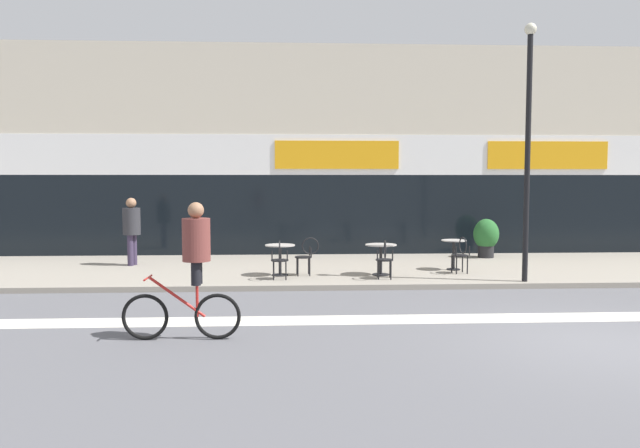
{
  "coord_description": "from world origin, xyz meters",
  "views": [
    {
      "loc": [
        -4.7,
        -8.74,
        2.41
      ],
      "look_at": [
        -3.93,
        6.18,
        1.32
      ],
      "focal_mm": 35.0,
      "sensor_mm": 36.0,
      "label": 1
    }
  ],
  "objects_px": {
    "bistro_table_2": "(454,249)",
    "cyclist_0": "(192,262)",
    "cafe_chair_1_near": "(385,257)",
    "pedestrian_near_end": "(132,225)",
    "lamp_post": "(528,135)",
    "cafe_chair_0_near": "(280,257)",
    "planter_pot": "(486,236)",
    "cafe_chair_2_near": "(461,252)",
    "bistro_table_1": "(381,253)",
    "cafe_chair_0_side": "(306,254)",
    "bistro_table_0": "(280,253)"
  },
  "relations": [
    {
      "from": "bistro_table_2",
      "to": "cyclist_0",
      "type": "xyz_separation_m",
      "value": [
        -5.58,
        -6.05,
        0.52
      ]
    },
    {
      "from": "cafe_chair_1_near",
      "to": "pedestrian_near_end",
      "type": "distance_m",
      "value": 6.86
    },
    {
      "from": "cafe_chair_1_near",
      "to": "lamp_post",
      "type": "height_order",
      "value": "lamp_post"
    },
    {
      "from": "cafe_chair_1_near",
      "to": "pedestrian_near_end",
      "type": "bearing_deg",
      "value": 71.98
    },
    {
      "from": "cafe_chair_0_near",
      "to": "planter_pot",
      "type": "xyz_separation_m",
      "value": [
        5.94,
        3.7,
        0.1
      ]
    },
    {
      "from": "cafe_chair_2_near",
      "to": "bistro_table_1",
      "type": "bearing_deg",
      "value": 85.02
    },
    {
      "from": "planter_pot",
      "to": "cyclist_0",
      "type": "distance_m",
      "value": 11.09
    },
    {
      "from": "cafe_chair_0_side",
      "to": "cafe_chair_1_near",
      "type": "xyz_separation_m",
      "value": [
        1.76,
        -0.69,
        0.0
      ]
    },
    {
      "from": "bistro_table_0",
      "to": "cafe_chair_0_near",
      "type": "xyz_separation_m",
      "value": [
        0.0,
        -0.63,
        -0.01
      ]
    },
    {
      "from": "bistro_table_0",
      "to": "lamp_post",
      "type": "distance_m",
      "value": 6.21
    },
    {
      "from": "bistro_table_1",
      "to": "cafe_chair_2_near",
      "type": "bearing_deg",
      "value": 3.46
    },
    {
      "from": "cyclist_0",
      "to": "pedestrian_near_end",
      "type": "relative_size",
      "value": 1.16
    },
    {
      "from": "planter_pot",
      "to": "pedestrian_near_end",
      "type": "relative_size",
      "value": 0.63
    },
    {
      "from": "bistro_table_0",
      "to": "pedestrian_near_end",
      "type": "distance_m",
      "value": 4.42
    },
    {
      "from": "cafe_chair_0_near",
      "to": "lamp_post",
      "type": "xyz_separation_m",
      "value": [
        5.46,
        -0.51,
        2.72
      ]
    },
    {
      "from": "bistro_table_0",
      "to": "pedestrian_near_end",
      "type": "bearing_deg",
      "value": 153.66
    },
    {
      "from": "bistro_table_0",
      "to": "lamp_post",
      "type": "relative_size",
      "value": 0.13
    },
    {
      "from": "bistro_table_0",
      "to": "planter_pot",
      "type": "xyz_separation_m",
      "value": [
        5.94,
        3.07,
        0.09
      ]
    },
    {
      "from": "cafe_chair_0_side",
      "to": "cafe_chair_0_near",
      "type": "bearing_deg",
      "value": 41.34
    },
    {
      "from": "cafe_chair_1_near",
      "to": "pedestrian_near_end",
      "type": "xyz_separation_m",
      "value": [
        -6.31,
        2.63,
        0.54
      ]
    },
    {
      "from": "bistro_table_2",
      "to": "cafe_chair_2_near",
      "type": "distance_m",
      "value": 0.63
    },
    {
      "from": "cafe_chair_0_side",
      "to": "cafe_chair_2_near",
      "type": "distance_m",
      "value": 3.73
    },
    {
      "from": "bistro_table_1",
      "to": "lamp_post",
      "type": "height_order",
      "value": "lamp_post"
    },
    {
      "from": "bistro_table_0",
      "to": "pedestrian_near_end",
      "type": "height_order",
      "value": "pedestrian_near_end"
    },
    {
      "from": "bistro_table_0",
      "to": "cafe_chair_0_side",
      "type": "relative_size",
      "value": 0.81
    },
    {
      "from": "bistro_table_0",
      "to": "cafe_chair_2_near",
      "type": "relative_size",
      "value": 0.81
    },
    {
      "from": "bistro_table_0",
      "to": "bistro_table_1",
      "type": "bearing_deg",
      "value": -1.42
    },
    {
      "from": "planter_pot",
      "to": "lamp_post",
      "type": "height_order",
      "value": "lamp_post"
    },
    {
      "from": "bistro_table_2",
      "to": "cyclist_0",
      "type": "distance_m",
      "value": 8.25
    },
    {
      "from": "lamp_post",
      "to": "pedestrian_near_end",
      "type": "height_order",
      "value": "lamp_post"
    },
    {
      "from": "cafe_chair_2_near",
      "to": "planter_pot",
      "type": "xyz_separation_m",
      "value": [
        1.58,
        3.01,
        0.1
      ]
    },
    {
      "from": "cyclist_0",
      "to": "cafe_chair_1_near",
      "type": "bearing_deg",
      "value": -126.99
    },
    {
      "from": "bistro_table_1",
      "to": "bistro_table_2",
      "type": "height_order",
      "value": "bistro_table_2"
    },
    {
      "from": "planter_pot",
      "to": "pedestrian_near_end",
      "type": "bearing_deg",
      "value": -173.47
    },
    {
      "from": "bistro_table_2",
      "to": "cafe_chair_1_near",
      "type": "bearing_deg",
      "value": -145.04
    },
    {
      "from": "cafe_chair_0_near",
      "to": "cafe_chair_0_side",
      "type": "relative_size",
      "value": 1.0
    },
    {
      "from": "cafe_chair_2_near",
      "to": "cafe_chair_0_near",
      "type": "bearing_deg",
      "value": 90.51
    },
    {
      "from": "pedestrian_near_end",
      "to": "cafe_chair_0_near",
      "type": "bearing_deg",
      "value": -16.98
    },
    {
      "from": "cafe_chair_0_side",
      "to": "pedestrian_near_end",
      "type": "bearing_deg",
      "value": -26.97
    },
    {
      "from": "cyclist_0",
      "to": "cafe_chair_0_near",
      "type": "bearing_deg",
      "value": -103.91
    },
    {
      "from": "cafe_chair_0_side",
      "to": "pedestrian_near_end",
      "type": "xyz_separation_m",
      "value": [
        -4.55,
        1.94,
        0.54
      ]
    },
    {
      "from": "cafe_chair_0_near",
      "to": "bistro_table_0",
      "type": "bearing_deg",
      "value": -0.04
    },
    {
      "from": "cafe_chair_2_near",
      "to": "cafe_chair_0_side",
      "type": "bearing_deg",
      "value": 82.4
    },
    {
      "from": "cafe_chair_1_near",
      "to": "lamp_post",
      "type": "distance_m",
      "value": 4.13
    },
    {
      "from": "cafe_chair_0_near",
      "to": "lamp_post",
      "type": "height_order",
      "value": "lamp_post"
    },
    {
      "from": "bistro_table_0",
      "to": "cafe_chair_1_near",
      "type": "xyz_separation_m",
      "value": [
        2.38,
        -0.68,
        -0.01
      ]
    },
    {
      "from": "bistro_table_1",
      "to": "cafe_chair_0_side",
      "type": "xyz_separation_m",
      "value": [
        -1.77,
        0.06,
        -0.01
      ]
    },
    {
      "from": "cafe_chair_1_near",
      "to": "planter_pot",
      "type": "xyz_separation_m",
      "value": [
        3.55,
        3.76,
        0.1
      ]
    },
    {
      "from": "cafe_chair_2_near",
      "to": "pedestrian_near_end",
      "type": "xyz_separation_m",
      "value": [
        -8.28,
        1.89,
        0.54
      ]
    },
    {
      "from": "bistro_table_2",
      "to": "lamp_post",
      "type": "relative_size",
      "value": 0.13
    }
  ]
}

